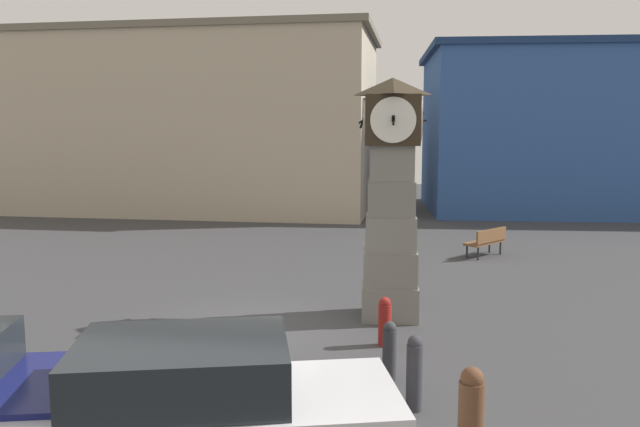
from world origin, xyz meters
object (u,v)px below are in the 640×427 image
object	(u,v)px
clock_tower	(391,201)
bollard_far_row	(390,350)
car_by_building	(203,407)
bollard_near_tower	(471,415)
bollard_mid_row	(414,372)
bench	(487,240)
bollard_end_row	(385,321)

from	to	relation	value
clock_tower	bollard_far_row	size ratio (longest dim) A/B	5.27
bollard_far_row	car_by_building	xyz separation A→B (m)	(-2.20, -2.93, 0.32)
clock_tower	car_by_building	bearing A→B (deg)	-109.99
bollard_near_tower	bollard_mid_row	world-z (taller)	bollard_near_tower
clock_tower	bollard_far_row	xyz separation A→B (m)	(-0.10, -3.40, -2.00)
bollard_near_tower	car_by_building	size ratio (longest dim) A/B	0.26
car_by_building	bench	xyz separation A→B (m)	(5.53, 13.01, -0.28)
bollard_near_tower	bollard_far_row	distance (m)	2.61
clock_tower	bench	size ratio (longest dim) A/B	3.24
bollard_mid_row	bollard_near_tower	bearing A→B (deg)	-67.42
clock_tower	bollard_mid_row	world-z (taller)	clock_tower
bollard_near_tower	bollard_end_row	world-z (taller)	bollard_near_tower
bollard_far_row	bench	bearing A→B (deg)	71.76
clock_tower	bollard_near_tower	distance (m)	6.19
bollard_end_row	clock_tower	bearing A→B (deg)	85.59
bollard_mid_row	car_by_building	bearing A→B (deg)	-143.73
clock_tower	bollard_end_row	world-z (taller)	clock_tower
car_by_building	bollard_mid_row	bearing A→B (deg)	36.27
bollard_far_row	car_by_building	world-z (taller)	car_by_building
bench	car_by_building	bearing A→B (deg)	-113.01
bollard_far_row	bench	size ratio (longest dim) A/B	0.62
clock_tower	bollard_end_row	size ratio (longest dim) A/B	5.45
bollard_end_row	bench	distance (m)	9.15
clock_tower	car_by_building	size ratio (longest dim) A/B	1.10
clock_tower	bollard_mid_row	size ratio (longest dim) A/B	4.56
clock_tower	bollard_far_row	distance (m)	3.94
bench	bollard_far_row	bearing A→B (deg)	-108.24
bollard_mid_row	bench	distance (m)	11.56
bollard_end_row	car_by_building	size ratio (longest dim) A/B	0.20
bollard_far_row	bench	distance (m)	10.61
bollard_near_tower	bollard_mid_row	bearing A→B (deg)	112.58
bollard_near_tower	bollard_end_row	size ratio (longest dim) A/B	1.29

